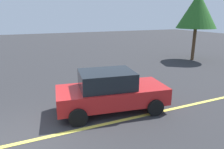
{
  "coord_description": "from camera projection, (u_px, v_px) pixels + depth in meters",
  "views": [
    {
      "loc": [
        0.3,
        -5.91,
        3.63
      ],
      "look_at": [
        3.38,
        0.99,
        1.46
      ],
      "focal_mm": 32.91,
      "sensor_mm": 36.0,
      "label": 1
    }
  ],
  "objects": [
    {
      "name": "lane_marking_centre",
      "position": [
        114.0,
        122.0,
        7.25
      ],
      "size": [
        28.0,
        0.16,
        0.01
      ],
      "primitive_type": "cube",
      "color": "#E0D14C"
    },
    {
      "name": "car_red_mid_road",
      "position": [
        110.0,
        91.0,
        7.97
      ],
      "size": [
        4.44,
        2.45,
        1.62
      ],
      "color": "red",
      "rests_on": "ground_plane"
    },
    {
      "name": "ground_plane",
      "position": [
        22.0,
        143.0,
        6.08
      ],
      "size": [
        80.0,
        80.0,
        0.0
      ],
      "primitive_type": "plane",
      "color": "#2D2D30"
    },
    {
      "name": "tree_left_verge",
      "position": [
        197.0,
        10.0,
        16.39
      ],
      "size": [
        3.16,
        3.16,
        5.45
      ],
      "color": "#513823",
      "rests_on": "ground_plane"
    }
  ]
}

